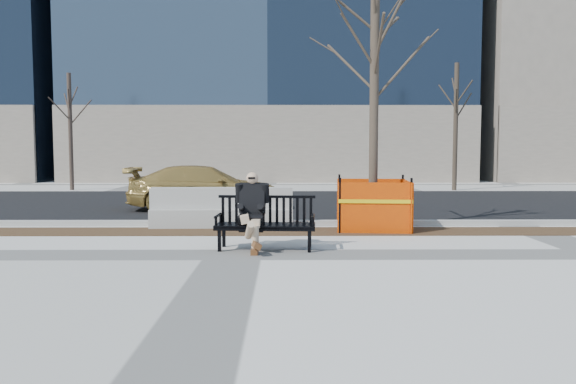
# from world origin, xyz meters

# --- Properties ---
(ground) EXTENTS (120.00, 120.00, 0.00)m
(ground) POSITION_xyz_m (0.00, 0.00, 0.00)
(ground) COLOR beige
(ground) RESTS_ON ground
(mulch_strip) EXTENTS (40.00, 1.20, 0.02)m
(mulch_strip) POSITION_xyz_m (0.00, 2.60, 0.00)
(mulch_strip) COLOR #47301C
(mulch_strip) RESTS_ON ground
(asphalt_street) EXTENTS (60.00, 10.40, 0.01)m
(asphalt_street) POSITION_xyz_m (0.00, 8.80, 0.00)
(asphalt_street) COLOR black
(asphalt_street) RESTS_ON ground
(curb) EXTENTS (60.00, 0.25, 0.12)m
(curb) POSITION_xyz_m (0.00, 3.55, 0.06)
(curb) COLOR #9E9B93
(curb) RESTS_ON ground
(bench) EXTENTS (1.81, 0.75, 0.95)m
(bench) POSITION_xyz_m (0.52, 0.48, 0.00)
(bench) COLOR black
(bench) RESTS_ON ground
(seated_man) EXTENTS (0.64, 1.00, 1.36)m
(seated_man) POSITION_xyz_m (0.27, 0.54, 0.00)
(seated_man) COLOR black
(seated_man) RESTS_ON ground
(tree_fence) EXTENTS (2.54, 2.54, 5.85)m
(tree_fence) POSITION_xyz_m (2.80, 2.99, 0.00)
(tree_fence) COLOR #F34D00
(tree_fence) RESTS_ON ground
(sedan) EXTENTS (4.55, 2.14, 1.28)m
(sedan) POSITION_xyz_m (-1.43, 6.96, 0.00)
(sedan) COLOR olive
(sedan) RESTS_ON ground
(jersey_barrier_left) EXTENTS (3.18, 0.70, 0.91)m
(jersey_barrier_left) POSITION_xyz_m (-0.55, 3.29, 0.00)
(jersey_barrier_left) COLOR #A5A29B
(jersey_barrier_left) RESTS_ON ground
(far_tree_left) EXTENTS (2.60, 2.60, 5.36)m
(far_tree_left) POSITION_xyz_m (-8.25, 14.86, 0.00)
(far_tree_left) COLOR #45362C
(far_tree_left) RESTS_ON ground
(far_tree_right) EXTENTS (2.26, 2.26, 5.79)m
(far_tree_right) POSITION_xyz_m (8.11, 14.58, 0.00)
(far_tree_right) COLOR #3F3428
(far_tree_right) RESTS_ON ground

